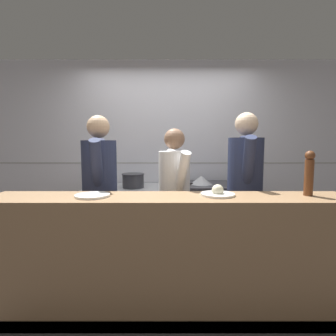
{
  "coord_description": "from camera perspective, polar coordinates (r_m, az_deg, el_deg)",
  "views": [
    {
      "loc": [
        -0.0,
        -2.34,
        1.46
      ],
      "look_at": [
        0.0,
        0.71,
        1.15
      ],
      "focal_mm": 28.0,
      "sensor_mm": 36.0,
      "label": 1
    }
  ],
  "objects": [
    {
      "name": "plated_dish_appetiser",
      "position": [
        2.2,
        10.7,
        -5.31
      ],
      "size": [
        0.28,
        0.28,
        0.1
      ],
      "color": "white",
      "rests_on": "pass_counter"
    },
    {
      "name": "pass_counter",
      "position": [
        2.29,
        0.25,
        -18.84
      ],
      "size": [
        2.95,
        0.45,
        1.02
      ],
      "color": "#93704C",
      "rests_on": "ground_plane"
    },
    {
      "name": "wall_back_tiled",
      "position": [
        3.81,
        -0.07,
        3.39
      ],
      "size": [
        8.0,
        0.06,
        2.6
      ],
      "color": "silver",
      "rests_on": "ground_plane"
    },
    {
      "name": "mixing_bowl_steel",
      "position": [
        3.44,
        7.17,
        -2.62
      ],
      "size": [
        0.29,
        0.29,
        0.11
      ],
      "color": "#B7BABF",
      "rests_on": "prep_counter"
    },
    {
      "name": "oven_range",
      "position": [
        3.6,
        -8.98,
        -10.85
      ],
      "size": [
        1.06,
        0.71,
        0.86
      ],
      "color": "#232326",
      "rests_on": "ground_plane"
    },
    {
      "name": "ground_plane",
      "position": [
        2.76,
        -0.06,
        -26.15
      ],
      "size": [
        14.0,
        14.0,
        0.0
      ],
      "primitive_type": "plane",
      "color": "#383333"
    },
    {
      "name": "stock_pot",
      "position": [
        3.42,
        -7.66,
        -2.65
      ],
      "size": [
        0.29,
        0.29,
        0.18
      ],
      "color": "#2D2D33",
      "rests_on": "oven_range"
    },
    {
      "name": "plated_dish_main",
      "position": [
        2.21,
        -16.2,
        -5.76
      ],
      "size": [
        0.28,
        0.28,
        0.02
      ],
      "color": "white",
      "rests_on": "pass_counter"
    },
    {
      "name": "pepper_mill",
      "position": [
        2.43,
        28.31,
        -0.81
      ],
      "size": [
        0.08,
        0.08,
        0.37
      ],
      "color": "brown",
      "rests_on": "pass_counter"
    },
    {
      "name": "chef_line",
      "position": [
        2.84,
        16.27,
        -4.23
      ],
      "size": [
        0.41,
        0.77,
        1.75
      ],
      "rotation": [
        0.0,
        0.0,
        -0.16
      ],
      "color": "black",
      "rests_on": "ground_plane"
    },
    {
      "name": "prep_counter",
      "position": [
        3.6,
        9.04,
        -10.59
      ],
      "size": [
        1.06,
        0.65,
        0.9
      ],
      "color": "#38383D",
      "rests_on": "ground_plane"
    },
    {
      "name": "chefs_knife",
      "position": [
        3.38,
        7.1,
        -3.6
      ],
      "size": [
        0.39,
        0.15,
        0.02
      ],
      "color": "#B7BABF",
      "rests_on": "prep_counter"
    },
    {
      "name": "chef_sous",
      "position": [
        2.72,
        1.31,
        -6.37
      ],
      "size": [
        0.41,
        0.68,
        1.59
      ],
      "rotation": [
        0.0,
        0.0,
        0.34
      ],
      "color": "black",
      "rests_on": "ground_plane"
    },
    {
      "name": "chef_head_cook",
      "position": [
        2.79,
        -14.66,
        -4.74
      ],
      "size": [
        0.4,
        0.75,
        1.72
      ],
      "rotation": [
        0.0,
        0.0,
        0.15
      ],
      "color": "black",
      "rests_on": "ground_plane"
    }
  ]
}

